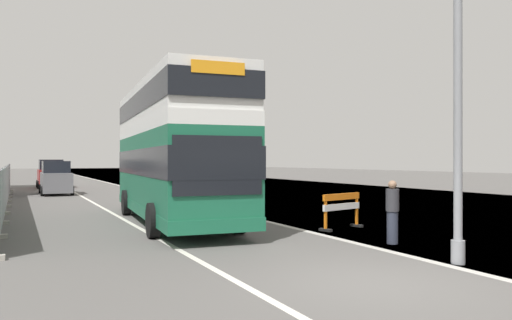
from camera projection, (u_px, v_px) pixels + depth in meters
name	position (u px, v px, depth m)	size (l,w,h in m)	color
ground	(395.00, 282.00, 9.20)	(140.00, 280.00, 0.10)	#565451
double_decker_bus	(173.00, 150.00, 17.66)	(3.43, 11.20, 4.82)	#196042
lamppost_foreground	(458.00, 57.00, 10.56)	(0.29, 0.70, 9.23)	gray
roadworks_barrier	(342.00, 206.00, 15.95)	(1.77, 0.91, 1.13)	orange
construction_site_fence	(6.00, 188.00, 23.16)	(0.44, 27.40, 1.94)	#A8AAAD
car_oncoming_near	(56.00, 179.00, 32.23)	(1.92, 4.43, 2.15)	slate
car_receding_mid	(51.00, 175.00, 39.84)	(2.06, 3.96, 2.25)	maroon
pedestrian_at_kerb	(392.00, 212.00, 13.10)	(0.34, 0.34, 1.66)	#2D3342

